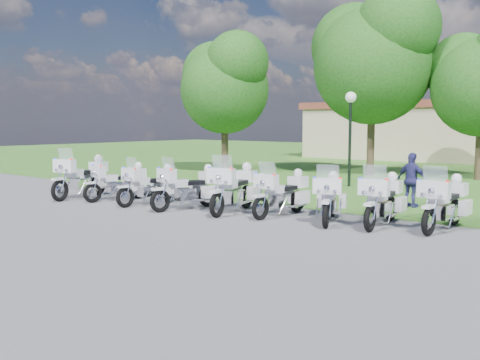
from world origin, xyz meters
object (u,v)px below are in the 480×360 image
Objects in this scene: motorcycle_3 at (189,187)px; motorcycle_1 at (119,181)px; motorcycle_4 at (235,188)px; motorcycle_2 at (150,184)px; motorcycle_0 at (83,176)px; motorcycle_7 at (383,199)px; motorcycle_5 at (283,193)px; bystander_c at (412,180)px; motorcycle_8 at (445,202)px; motorcycle_6 at (330,197)px; lamp_post at (350,115)px.

motorcycle_1 is at bearing 13.29° from motorcycle_3.
motorcycle_2 is at bearing -2.03° from motorcycle_4.
motorcycle_1 is (1.51, 0.37, -0.10)m from motorcycle_0.
motorcycle_0 is 1.56m from motorcycle_1.
motorcycle_5 is at bearing 0.91° from motorcycle_7.
bystander_c is at bearing -118.20° from motorcycle_5.
motorcycle_8 reaches higher than motorcycle_7.
motorcycle_0 is 6.11m from motorcycle_4.
motorcycle_5 is (7.46, 1.29, -0.09)m from motorcycle_0.
motorcycle_6 reaches higher than motorcycle_2.
motorcycle_6 is at bearing 18.43° from motorcycle_8.
motorcycle_8 is 1.42× the size of bystander_c.
motorcycle_7 reaches higher than motorcycle_6.
motorcycle_3 is at bearing 18.73° from motorcycle_5.
lamp_post is at bearing -31.81° from bystander_c.
bystander_c is (0.76, 3.65, 0.19)m from motorcycle_6.
motorcycle_5 is 0.60× the size of lamp_post.
motorcycle_5 is at bearing 13.00° from motorcycle_8.
motorcycle_4 reaches higher than motorcycle_6.
motorcycle_7 is at bearing -169.19° from motorcycle_5.
motorcycle_8 reaches higher than motorcycle_6.
motorcycle_8 reaches higher than motorcycle_5.
motorcycle_6 reaches higher than motorcycle_1.
bystander_c is (6.69, 4.57, 0.19)m from motorcycle_2.
motorcycle_8 is (11.62, 2.10, -0.07)m from motorcycle_0.
motorcycle_3 is at bearing -97.45° from lamp_post.
motorcycle_0 is at bearing 17.18° from motorcycle_3.
lamp_post is 2.29× the size of bystander_c.
motorcycle_2 is 1.36× the size of bystander_c.
motorcycle_4 is 4.26m from motorcycle_7.
bystander_c is (9.70, 4.96, 0.10)m from motorcycle_0.
lamp_post is at bearing -99.33° from motorcycle_4.
motorcycle_6 is (7.43, 0.94, 0.01)m from motorcycle_1.
motorcycle_3 is 6.78m from bystander_c.
lamp_post reaches higher than motorcycle_4.
motorcycle_8 is at bearing -155.99° from motorcycle_3.
motorcycle_8 is (7.02, 1.61, -0.00)m from motorcycle_3.
motorcycle_6 is at bearing -66.17° from lamp_post.
motorcycle_2 is 8.10m from bystander_c.
motorcycle_1 is at bearing 40.30° from bystander_c.
motorcycle_5 is (1.42, 0.36, -0.07)m from motorcycle_4.
lamp_post is at bearing -89.66° from motorcycle_6.
motorcycle_4 is at bearing -152.16° from motorcycle_3.
bystander_c is (3.66, 4.04, 0.12)m from motorcycle_4.
motorcycle_7 is at bearing 171.71° from motorcycle_6.
motorcycle_4 is at bearing 17.51° from motorcycle_5.
motorcycle_2 is at bearing 3.23° from motorcycle_7.
motorcycle_5 is 0.98× the size of motorcycle_7.
motorcycle_5 is at bearing -158.40° from motorcycle_1.
motorcycle_3 is 0.62× the size of lamp_post.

